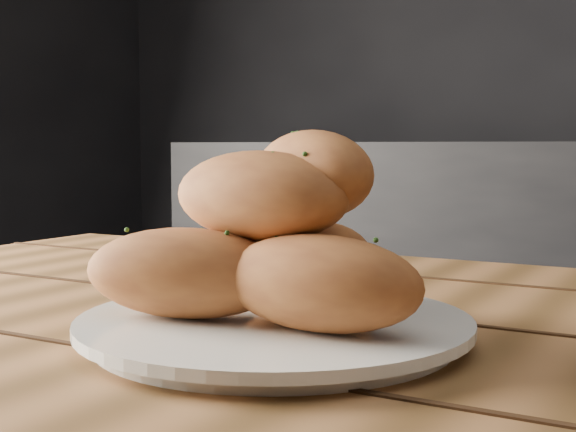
# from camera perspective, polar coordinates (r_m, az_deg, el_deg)

# --- Properties ---
(plate) EXTENTS (0.29, 0.29, 0.02)m
(plate) POSITION_cam_1_polar(r_m,az_deg,el_deg) (0.59, -0.97, -7.97)
(plate) COLOR silver
(plate) RESTS_ON table
(bread_rolls) EXTENTS (0.26, 0.22, 0.14)m
(bread_rolls) POSITION_cam_1_polar(r_m,az_deg,el_deg) (0.58, -0.96, -1.57)
(bread_rolls) COLOR #A9622F
(bread_rolls) RESTS_ON plate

